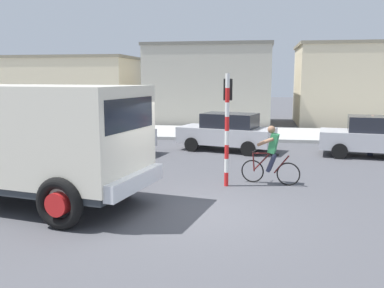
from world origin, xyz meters
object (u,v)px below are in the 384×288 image
(car_white_mid, at_px, (375,136))
(car_far_side, at_px, (227,132))
(car_red_near, at_px, (105,134))
(truck_foreground, at_px, (36,137))
(traffic_light_pole, at_px, (227,114))
(pedestrian_near_kerb, at_px, (371,135))
(cyclist, at_px, (271,155))

(car_white_mid, height_order, car_far_side, same)
(car_red_near, height_order, car_white_mid, same)
(car_red_near, bearing_deg, car_white_mid, 5.11)
(truck_foreground, relative_size, car_red_near, 1.36)
(truck_foreground, xyz_separation_m, traffic_light_pole, (4.40, 2.56, 0.40))
(pedestrian_near_kerb, bearing_deg, cyclist, -127.72)
(traffic_light_pole, bearing_deg, car_red_near, 140.87)
(car_red_near, xyz_separation_m, car_white_mid, (10.71, 0.96, 0.00))
(car_red_near, height_order, pedestrian_near_kerb, pedestrian_near_kerb)
(truck_foreground, height_order, pedestrian_near_kerb, truck_foreground)
(car_white_mid, xyz_separation_m, pedestrian_near_kerb, (-0.04, 0.32, 0.03))
(truck_foreground, bearing_deg, car_far_side, 64.73)
(car_white_mid, bearing_deg, traffic_light_pole, -135.33)
(truck_foreground, xyz_separation_m, car_white_mid, (9.76, 7.86, -0.85))
(truck_foreground, distance_m, car_far_side, 9.32)
(truck_foreground, distance_m, car_white_mid, 12.56)
(traffic_light_pole, height_order, car_far_side, traffic_light_pole)
(truck_foreground, height_order, car_far_side, truck_foreground)
(cyclist, distance_m, car_red_near, 7.71)
(car_far_side, height_order, pedestrian_near_kerb, pedestrian_near_kerb)
(car_far_side, distance_m, pedestrian_near_kerb, 5.77)
(traffic_light_pole, bearing_deg, car_white_mid, 44.67)
(car_white_mid, relative_size, pedestrian_near_kerb, 2.60)
(cyclist, bearing_deg, car_far_side, 107.21)
(car_red_near, relative_size, car_white_mid, 1.00)
(cyclist, xyz_separation_m, car_far_side, (-1.70, 5.48, -0.05))
(truck_foreground, relative_size, cyclist, 3.36)
(car_far_side, bearing_deg, truck_foreground, -115.27)
(cyclist, height_order, pedestrian_near_kerb, cyclist)
(car_red_near, distance_m, pedestrian_near_kerb, 10.75)
(truck_foreground, distance_m, pedestrian_near_kerb, 12.73)
(traffic_light_pole, relative_size, car_red_near, 0.76)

